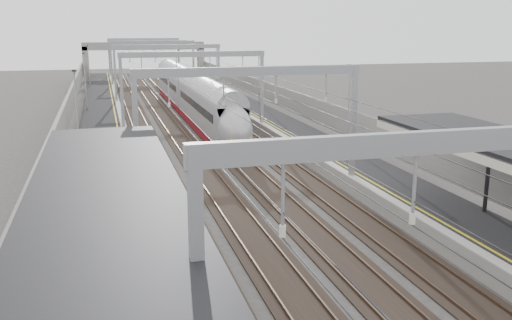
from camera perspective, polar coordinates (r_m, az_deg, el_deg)
platform_left at (r=54.40m, az=-14.99°, el=2.99°), size 4.00×120.00×1.00m
platform_right at (r=56.69m, az=1.41°, el=3.84°), size 4.00×120.00×1.00m
tracks at (r=55.05m, az=-6.61°, el=2.99°), size 11.40×140.00×0.20m
overhead_line at (r=60.85m, az=-7.72°, el=9.72°), size 13.00×140.00×6.60m
canopy_left at (r=12.51m, az=-14.57°, el=-9.25°), size 4.40×30.00×4.24m
overbridge at (r=108.98m, az=-11.13°, el=10.67°), size 22.00×2.20×6.90m
wall_left at (r=54.32m, az=-18.44°, el=3.92°), size 0.30×120.00×3.20m
wall_right at (r=57.50m, az=4.49°, el=5.05°), size 0.30×120.00×3.20m
train at (r=61.87m, az=-6.27°, el=5.95°), size 2.55×46.48×4.04m
signal_green at (r=83.69m, az=-13.32°, el=7.87°), size 0.32×0.32×3.48m
signal_red_near at (r=81.14m, az=-7.25°, el=7.95°), size 0.32×0.32×3.48m
signal_red_far at (r=83.85m, az=-5.98°, el=8.16°), size 0.32×0.32×3.48m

